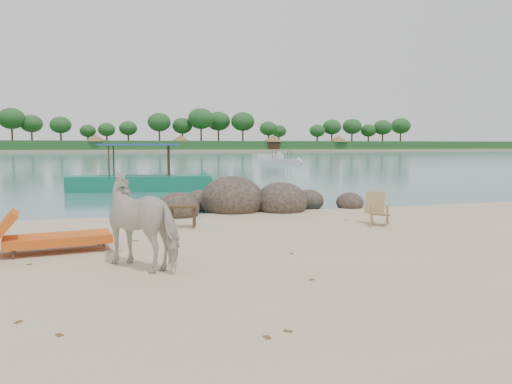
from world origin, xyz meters
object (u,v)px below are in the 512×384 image
Objects in this scene: boulders at (247,202)px; boat_near at (140,152)px; side_table at (183,218)px; deck_chair at (380,210)px; cow at (146,222)px; lounge_chair at (58,235)px.

boat_near is (-2.67, 8.13, 1.41)m from boulders.
deck_chair is at bearing 1.32° from side_table.
cow is 2.15m from lounge_chair.
boat_near reaches higher than boulders.
cow reaches higher than deck_chair.
deck_chair is 12.88m from boat_near.
side_table is at bearing -130.55° from boulders.
cow is 3.76m from side_table.
boat_near is at bearing 153.02° from deck_chair.
lounge_chair is at bearing -135.68° from boulders.
boat_near reaches higher than lounge_chair.
boat_near is at bearing 108.20° from boulders.
boulders is 7.08m from cow.
cow is 2.21× the size of deck_chair.
deck_chair is at bearing -0.21° from lounge_chair.
cow is 14.40m from boat_near.
cow reaches higher than boulders.
boat_near reaches higher than side_table.
lounge_chair is at bearing -90.92° from boat_near.
boulders is 6.74m from lounge_chair.
deck_chair is at bearing 164.92° from cow.
deck_chair is 0.12× the size of boat_near.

